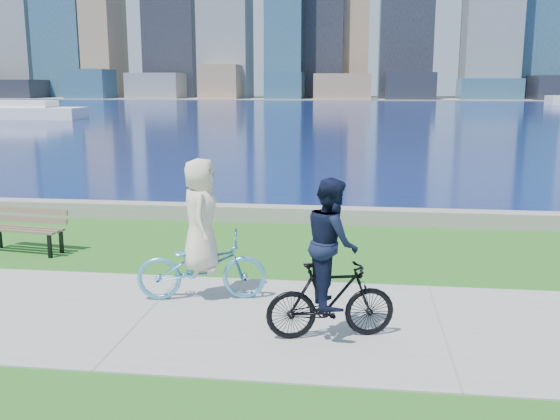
# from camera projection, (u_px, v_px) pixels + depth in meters

# --- Properties ---
(ground) EXTENTS (320.00, 320.00, 0.00)m
(ground) POSITION_uv_depth(u_px,v_px,m) (146.00, 315.00, 8.60)
(ground) COLOR #205D18
(ground) RESTS_ON ground
(concrete_path) EXTENTS (80.00, 3.50, 0.02)m
(concrete_path) POSITION_uv_depth(u_px,v_px,m) (146.00, 315.00, 8.60)
(concrete_path) COLOR gray
(concrete_path) RESTS_ON ground
(seawall) EXTENTS (90.00, 0.50, 0.35)m
(seawall) POSITION_uv_depth(u_px,v_px,m) (235.00, 213.00, 14.59)
(seawall) COLOR gray
(seawall) RESTS_ON ground
(bay_water) EXTENTS (320.00, 131.00, 0.01)m
(bay_water) POSITION_uv_depth(u_px,v_px,m) (339.00, 109.00, 78.57)
(bay_water) COLOR #0C1A4E
(bay_water) RESTS_ON ground
(far_shore) EXTENTS (320.00, 30.00, 0.12)m
(far_shore) POSITION_uv_depth(u_px,v_px,m) (349.00, 98.00, 134.92)
(far_shore) COLOR gray
(far_shore) RESTS_ON ground
(ferry_near) EXTENTS (12.28, 3.51, 1.67)m
(ferry_near) POSITION_uv_depth(u_px,v_px,m) (16.00, 111.00, 56.47)
(ferry_near) COLOR white
(ferry_near) RESTS_ON ground
(park_bench) EXTENTS (1.63, 0.76, 0.81)m
(park_bench) POSITION_uv_depth(u_px,v_px,m) (26.00, 226.00, 11.78)
(park_bench) COLOR black
(park_bench) RESTS_ON ground
(cyclist_woman) EXTENTS (1.01, 1.99, 2.08)m
(cyclist_woman) POSITION_uv_depth(u_px,v_px,m) (201.00, 248.00, 9.08)
(cyclist_woman) COLOR #56A9D1
(cyclist_woman) RESTS_ON ground
(cyclist_man) EXTENTS (0.85, 1.68, 2.02)m
(cyclist_man) POSITION_uv_depth(u_px,v_px,m) (331.00, 272.00, 7.65)
(cyclist_man) COLOR black
(cyclist_man) RESTS_ON ground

